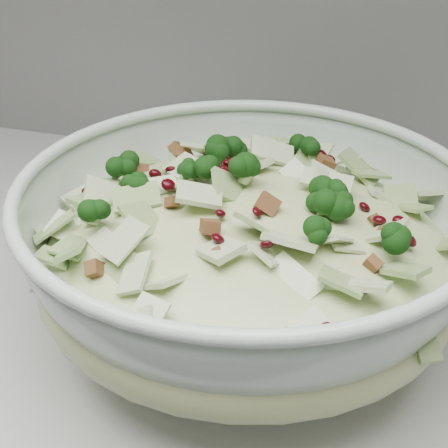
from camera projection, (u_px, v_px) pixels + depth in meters
name	position (u px, v px, depth m)	size (l,w,h in m)	color
mixing_bowl	(247.00, 255.00, 0.55)	(0.45, 0.45, 0.16)	#B6C8BA
salad	(248.00, 231.00, 0.54)	(0.41, 0.41, 0.16)	#BCCE8D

